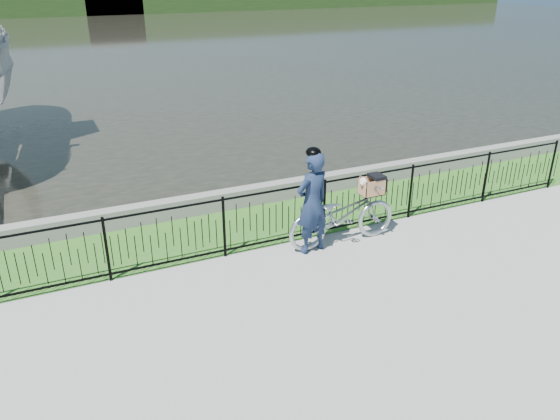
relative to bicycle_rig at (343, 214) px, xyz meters
name	(u,v)px	position (x,y,z in m)	size (l,w,h in m)	color
ground	(316,287)	(-1.17, -1.20, -0.58)	(120.00, 120.00, 0.00)	gray
grass_strip	(256,224)	(-1.17, 1.40, -0.58)	(60.00, 2.00, 0.01)	#30621E
water	(83,45)	(-1.17, 31.80, -0.58)	(120.00, 120.00, 0.00)	black
quay_wall	(238,198)	(-1.17, 2.40, -0.38)	(60.00, 0.30, 0.40)	slate
fence	(276,217)	(-1.17, 0.40, 0.00)	(14.00, 0.06, 1.15)	black
far_treeline	(52,0)	(-1.17, 58.80, 0.92)	(120.00, 6.00, 3.00)	#233F18
bicycle_rig	(343,214)	(0.00, 0.00, 0.00)	(2.17, 0.76, 1.27)	#A9ADB5
cyclist	(312,202)	(-0.66, -0.04, 0.38)	(0.77, 0.60, 1.95)	#17233F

